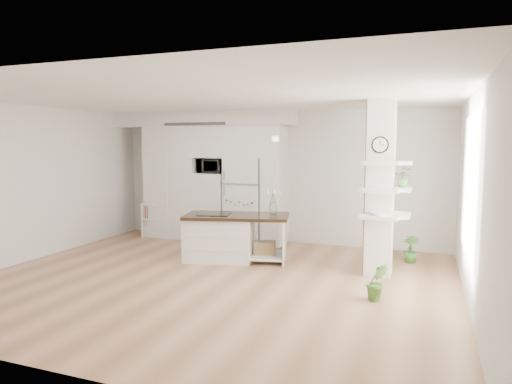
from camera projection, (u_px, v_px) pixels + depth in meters
floor at (212, 280)px, 6.84m from camera, size 7.00×6.00×0.01m
room at (211, 156)px, 6.64m from camera, size 7.04×6.04×2.72m
cabinet_wall at (205, 169)px, 9.67m from camera, size 4.00×0.71×2.70m
refrigerator at (246, 200)px, 9.43m from camera, size 0.78×0.69×1.75m
column at (385, 189)px, 6.91m from camera, size 0.69×0.90×2.70m
window at (470, 186)px, 5.74m from camera, size 0.00×2.40×2.40m
pendant_light at (328, 137)px, 6.16m from camera, size 0.12×0.12×0.10m
kitchen_island at (226, 236)px, 8.01m from camera, size 1.94×1.26×1.38m
bookshelf at (159, 222)px, 10.02m from camera, size 0.72×0.55×0.75m
floor_plant_a at (377, 282)px, 5.91m from camera, size 0.33×0.30×0.51m
floor_plant_b at (411, 249)px, 7.83m from camera, size 0.30×0.30×0.46m
microwave at (212, 166)px, 9.56m from camera, size 0.54×0.37×0.30m
shelf_plant at (403, 177)px, 6.96m from camera, size 0.27×0.23×0.30m
decor_bowl at (378, 214)px, 6.76m from camera, size 0.22×0.22×0.05m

